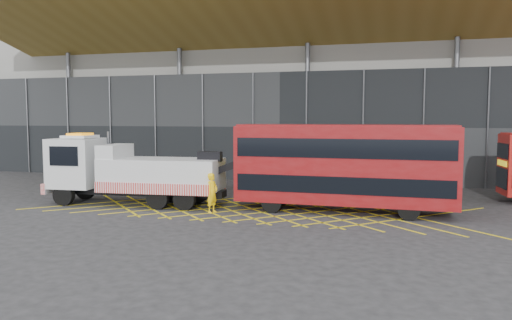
% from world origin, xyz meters
% --- Properties ---
extents(ground_plane, '(120.00, 120.00, 0.00)m').
position_xyz_m(ground_plane, '(0.00, 0.00, 0.00)').
color(ground_plane, '#252527').
extents(road_markings, '(23.16, 7.16, 0.01)m').
position_xyz_m(road_markings, '(3.20, 0.00, 0.01)').
color(road_markings, yellow).
rests_on(road_markings, ground_plane).
extents(construction_building, '(55.00, 23.97, 18.00)m').
position_xyz_m(construction_building, '(1.92, 18.40, 8.98)').
color(construction_building, gray).
rests_on(construction_building, ground_plane).
extents(recovery_truck, '(11.25, 3.31, 3.91)m').
position_xyz_m(recovery_truck, '(-3.56, -0.50, 1.80)').
color(recovery_truck, black).
rests_on(recovery_truck, ground_plane).
extents(bus_towed, '(10.74, 2.63, 4.35)m').
position_xyz_m(bus_towed, '(7.82, 0.34, 2.42)').
color(bus_towed, maroon).
rests_on(bus_towed, ground_plane).
extents(worker, '(0.62, 0.80, 1.97)m').
position_xyz_m(worker, '(1.62, -1.53, 0.98)').
color(worker, yellow).
rests_on(worker, ground_plane).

